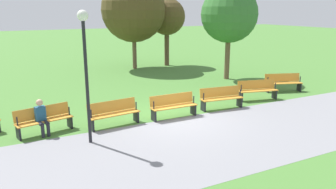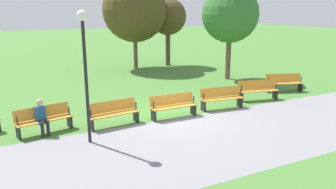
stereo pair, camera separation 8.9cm
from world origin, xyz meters
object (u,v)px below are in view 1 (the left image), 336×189
(bench_3, at_px, (173,105))
(tree_0, at_px, (229,15))
(bench_0, at_px, (283,82))
(bench_5, at_px, (44,119))
(bench_1, at_px, (257,90))
(bench_2, at_px, (221,97))
(bench_4, at_px, (114,113))
(tree_2, at_px, (133,10))
(lamp_post, at_px, (85,53))
(person_seated, at_px, (42,116))
(tree_1, at_px, (167,17))

(bench_3, distance_m, tree_0, 8.60)
(bench_0, xyz_separation_m, bench_5, (11.48, 0.63, 0.00))
(bench_0, relative_size, bench_5, 1.00)
(bench_1, height_order, bench_5, same)
(bench_2, xyz_separation_m, bench_4, (4.65, 0.00, 0.00))
(bench_1, distance_m, tree_0, 5.75)
(bench_5, bearing_deg, tree_2, -138.01)
(bench_0, bearing_deg, bench_4, 25.34)
(bench_5, bearing_deg, lamp_post, 114.52)
(bench_3, relative_size, bench_5, 0.97)
(bench_3, relative_size, tree_2, 0.30)
(person_seated, height_order, tree_2, tree_2)
(bench_5, bearing_deg, bench_4, 157.85)
(bench_5, bearing_deg, tree_0, -170.35)
(tree_0, bearing_deg, bench_4, 29.51)
(bench_1, height_order, bench_3, same)
(bench_3, distance_m, lamp_post, 4.29)
(bench_4, relative_size, person_seated, 1.56)
(bench_0, xyz_separation_m, bench_4, (9.18, 1.01, 0.00))
(bench_2, xyz_separation_m, bench_5, (6.94, -0.38, 0.00))
(bench_3, distance_m, person_seated, 4.71)
(bench_3, height_order, bench_4, same)
(bench_3, height_order, tree_2, tree_2)
(tree_1, bearing_deg, person_seated, 46.79)
(bench_5, bearing_deg, bench_0, 170.46)
(bench_2, height_order, bench_3, same)
(bench_5, distance_m, tree_1, 14.64)
(tree_2, bearing_deg, bench_0, 113.70)
(tree_1, bearing_deg, tree_2, 3.48)
(bench_2, bearing_deg, person_seated, 4.57)
(tree_0, height_order, tree_2, tree_2)
(bench_3, height_order, lamp_post, lamp_post)
(bench_2, distance_m, lamp_post, 6.34)
(tree_2, bearing_deg, bench_2, 88.30)
(tree_0, distance_m, tree_2, 6.81)
(bench_4, bearing_deg, bench_3, 170.50)
(person_seated, distance_m, tree_0, 12.26)
(tree_1, bearing_deg, bench_3, 64.39)
(bench_0, height_order, bench_4, same)
(bench_5, xyz_separation_m, person_seated, (0.08, 0.16, 0.16))
(bench_5, relative_size, tree_2, 0.31)
(bench_2, xyz_separation_m, lamp_post, (5.78, 1.14, 2.32))
(bench_1, xyz_separation_m, tree_1, (-0.61, -10.40, 3.01))
(person_seated, relative_size, lamp_post, 0.30)
(bench_4, distance_m, tree_1, 13.51)
(bench_4, height_order, tree_1, tree_1)
(lamp_post, bearing_deg, bench_2, -168.81)
(tree_0, relative_size, lamp_post, 1.33)
(tree_0, height_order, tree_1, tree_0)
(bench_5, height_order, tree_1, tree_1)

